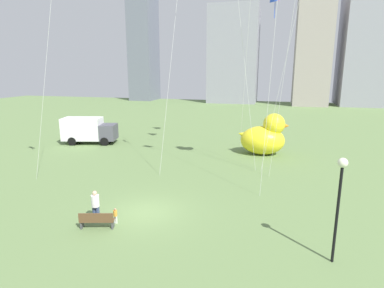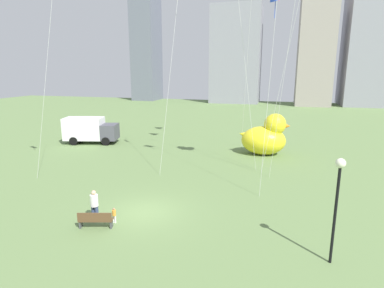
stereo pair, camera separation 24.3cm
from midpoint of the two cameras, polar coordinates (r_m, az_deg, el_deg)
name	(u,v)px [view 2 (the right image)]	position (r m, az deg, el deg)	size (l,w,h in m)	color
ground_plane	(145,212)	(18.98, -8.08, -11.92)	(140.00, 140.00, 0.00)	#64804A
park_bench	(95,220)	(17.56, -16.42, -12.77)	(1.80, 0.90, 0.90)	brown
person_adult	(94,204)	(18.19, -16.60, -10.21)	(0.42, 0.42, 1.73)	#38476B
person_child	(114,215)	(17.88, -13.31, -12.13)	(0.21, 0.21, 0.85)	silver
giant_inflatable_duck	(265,137)	(31.40, 13.13, 1.20)	(4.82, 3.09, 4.00)	yellow
lamppost	(338,189)	(14.29, 24.95, -7.35)	(0.40, 0.40, 4.59)	black
box_truck	(90,130)	(37.17, -17.50, 2.33)	(6.10, 3.59, 2.85)	white
city_skyline	(283,45)	(81.21, 16.00, 16.49)	(62.74, 13.12, 32.01)	slate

